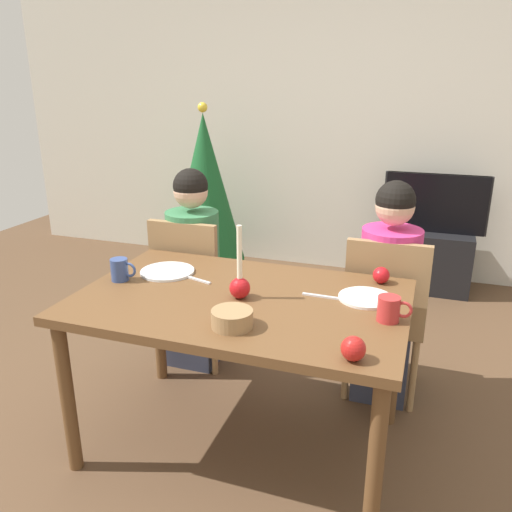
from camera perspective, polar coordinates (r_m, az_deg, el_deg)
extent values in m
plane|color=brown|center=(2.61, -1.52, -19.80)|extent=(7.68, 7.68, 0.00)
cube|color=beige|center=(4.57, 10.17, 14.47)|extent=(6.40, 0.10, 2.60)
cube|color=brown|center=(2.23, -1.68, -4.99)|extent=(1.40, 0.90, 0.04)
cylinder|color=brown|center=(2.41, -20.02, -14.46)|extent=(0.06, 0.06, 0.71)
cylinder|color=brown|center=(1.98, 12.96, -21.79)|extent=(0.06, 0.06, 0.71)
cylinder|color=brown|center=(2.96, -10.66, -7.01)|extent=(0.06, 0.06, 0.71)
cylinder|color=brown|center=(2.63, 14.99, -10.90)|extent=(0.06, 0.06, 0.71)
cube|color=#99754C|center=(3.12, -6.33, -3.85)|extent=(0.40, 0.40, 0.04)
cube|color=#99754C|center=(2.88, -8.02, -0.66)|extent=(0.40, 0.04, 0.45)
cylinder|color=#99754C|center=(3.29, -2.23, -6.77)|extent=(0.04, 0.04, 0.41)
cylinder|color=#99754C|center=(3.42, -7.58, -5.91)|extent=(0.04, 0.04, 0.41)
cylinder|color=#99754C|center=(3.02, -4.59, -9.40)|extent=(0.04, 0.04, 0.41)
cylinder|color=#99754C|center=(3.15, -10.33, -8.32)|extent=(0.04, 0.04, 0.41)
cube|color=#99754C|center=(2.86, 14.08, -6.52)|extent=(0.40, 0.40, 0.04)
cube|color=#99754C|center=(2.60, 14.11, -3.28)|extent=(0.40, 0.04, 0.45)
cylinder|color=#99754C|center=(3.11, 17.21, -9.33)|extent=(0.04, 0.04, 0.41)
cylinder|color=#99754C|center=(3.13, 10.93, -8.61)|extent=(0.04, 0.04, 0.41)
cylinder|color=#99754C|center=(2.81, 16.88, -12.49)|extent=(0.04, 0.04, 0.41)
cylinder|color=#99754C|center=(2.83, 9.88, -11.66)|extent=(0.04, 0.04, 0.41)
cube|color=#33384C|center=(3.17, -6.58, -7.60)|extent=(0.28, 0.28, 0.45)
cylinder|color=#387A4C|center=(2.99, -6.91, 0.40)|extent=(0.30, 0.30, 0.48)
sphere|color=tan|center=(2.90, -7.19, 7.07)|extent=(0.19, 0.19, 0.19)
sphere|color=black|center=(2.89, -7.21, 7.66)|extent=(0.19, 0.19, 0.19)
cube|color=#33384C|center=(2.91, 13.66, -10.58)|extent=(0.28, 0.28, 0.45)
cylinder|color=#D1337A|center=(2.72, 14.41, -2.00)|extent=(0.30, 0.30, 0.48)
sphere|color=tan|center=(2.62, 15.04, 5.29)|extent=(0.19, 0.19, 0.19)
sphere|color=black|center=(2.61, 15.09, 5.93)|extent=(0.19, 0.19, 0.19)
cube|color=black|center=(4.43, 18.47, -0.41)|extent=(0.64, 0.40, 0.48)
cube|color=black|center=(4.31, 19.12, 5.51)|extent=(0.79, 0.04, 0.46)
cube|color=black|center=(4.30, 19.12, 5.50)|extent=(0.76, 0.05, 0.46)
cylinder|color=brown|center=(4.58, -5.34, -1.09)|extent=(0.08, 0.08, 0.14)
cone|color=#195628|center=(4.40, -5.62, 7.36)|extent=(0.65, 0.65, 1.24)
sphere|color=yellow|center=(4.31, -5.90, 15.95)|extent=(0.08, 0.08, 0.08)
sphere|color=red|center=(2.19, -1.73, -3.55)|extent=(0.09, 0.09, 0.09)
cylinder|color=#EFE5C6|center=(2.14, -1.77, 0.41)|extent=(0.02, 0.02, 0.23)
cylinder|color=silver|center=(2.52, -9.72, -1.69)|extent=(0.26, 0.26, 0.01)
cylinder|color=white|center=(2.24, 11.96, -4.52)|extent=(0.23, 0.23, 0.01)
cylinder|color=#33477F|center=(2.46, -14.76, -1.45)|extent=(0.08, 0.08, 0.10)
torus|color=#33477F|center=(2.43, -13.75, -1.48)|extent=(0.07, 0.01, 0.07)
cylinder|color=#B72D2D|center=(2.05, 14.37, -5.66)|extent=(0.09, 0.09, 0.10)
torus|color=#B72D2D|center=(2.05, 15.92, -5.70)|extent=(0.07, 0.01, 0.07)
cube|color=silver|center=(2.42, -6.69, -2.53)|extent=(0.18, 0.07, 0.01)
cube|color=silver|center=(2.23, 7.37, -4.43)|extent=(0.18, 0.02, 0.01)
cylinder|color=#99754C|center=(1.95, -2.64, -6.89)|extent=(0.16, 0.16, 0.07)
sphere|color=#B01B18|center=(1.76, 10.65, -9.98)|extent=(0.08, 0.08, 0.08)
sphere|color=red|center=(2.42, 13.60, -2.06)|extent=(0.08, 0.08, 0.08)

